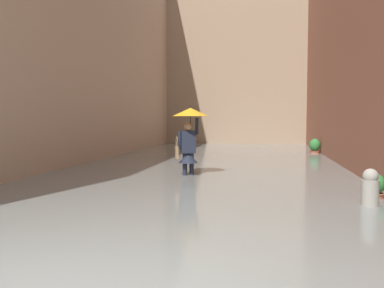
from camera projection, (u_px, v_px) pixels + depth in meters
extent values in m
plane|color=slate|center=(212.00, 168.00, 14.08)|extent=(60.00, 60.00, 0.00)
cube|color=slate|center=(212.00, 165.00, 14.07)|extent=(9.18, 27.72, 0.20)
cube|color=gray|center=(236.00, 72.00, 25.35)|extent=(11.98, 1.80, 9.25)
cube|color=#4C4233|center=(185.00, 181.00, 10.89)|extent=(0.18, 0.26, 0.10)
cylinder|color=#1E2333|center=(185.00, 166.00, 10.87)|extent=(0.15, 0.15, 0.69)
cube|color=#4C4233|center=(192.00, 181.00, 10.92)|extent=(0.18, 0.26, 0.10)
cylinder|color=#1E2333|center=(192.00, 166.00, 10.90)|extent=(0.15, 0.15, 0.69)
cube|color=#1E2333|center=(188.00, 142.00, 10.84)|extent=(0.43, 0.33, 0.59)
cone|color=#1E2333|center=(188.00, 158.00, 10.87)|extent=(0.63, 0.63, 0.28)
sphere|color=tan|center=(188.00, 127.00, 10.82)|extent=(0.21, 0.21, 0.21)
cylinder|color=#1E2333|center=(197.00, 126.00, 10.85)|extent=(0.11, 0.11, 0.44)
cylinder|color=#1E2333|center=(180.00, 140.00, 10.81)|extent=(0.11, 0.11, 0.48)
cylinder|color=black|center=(190.00, 121.00, 10.82)|extent=(0.02, 0.02, 0.50)
cone|color=gold|center=(190.00, 112.00, 10.81)|extent=(0.96, 0.96, 0.22)
cylinder|color=black|center=(190.00, 107.00, 10.80)|extent=(0.01, 0.01, 0.08)
cube|color=#8C6B4C|center=(177.00, 152.00, 10.79)|extent=(0.15, 0.28, 0.32)
torus|color=#8C6B4C|center=(177.00, 142.00, 10.78)|extent=(0.12, 0.29, 0.30)
cylinder|color=#9E563D|center=(375.00, 201.00, 7.76)|extent=(0.32, 0.32, 0.28)
torus|color=brown|center=(375.00, 194.00, 7.75)|extent=(0.35, 0.35, 0.04)
ellipsoid|color=#2D7033|center=(375.00, 184.00, 7.73)|extent=(0.37, 0.37, 0.38)
cylinder|color=#9E563D|center=(315.00, 154.00, 17.87)|extent=(0.39, 0.39, 0.29)
torus|color=brown|center=(315.00, 151.00, 17.86)|extent=(0.43, 0.43, 0.04)
ellipsoid|color=#2D7033|center=(315.00, 145.00, 17.84)|extent=(0.47, 0.47, 0.54)
cylinder|color=gray|center=(370.00, 198.00, 7.07)|extent=(0.29, 0.29, 0.65)
sphere|color=gray|center=(371.00, 176.00, 7.04)|extent=(0.26, 0.26, 0.26)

